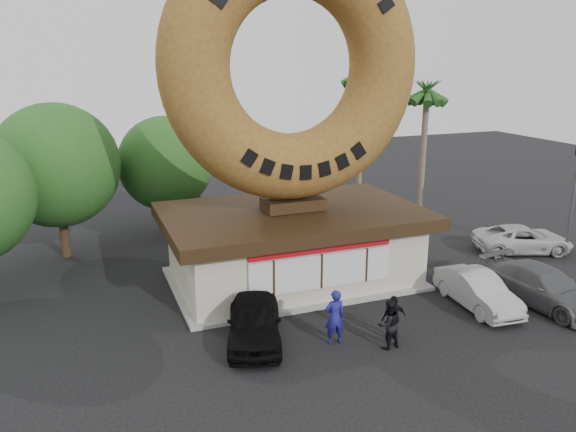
% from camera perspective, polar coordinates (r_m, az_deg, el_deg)
% --- Properties ---
extents(ground, '(90.00, 90.00, 0.00)m').
position_cam_1_polar(ground, '(20.51, 6.78, -12.45)').
color(ground, black).
rests_on(ground, ground).
extents(donut_shop, '(11.20, 7.20, 3.80)m').
position_cam_1_polar(donut_shop, '(24.81, 0.50, -2.75)').
color(donut_shop, beige).
rests_on(donut_shop, ground).
extents(giant_donut, '(11.02, 2.81, 11.02)m').
position_cam_1_polar(giant_donut, '(23.52, 0.53, 14.95)').
color(giant_donut, olive).
rests_on(giant_donut, donut_shop).
extents(tree_west, '(6.00, 6.00, 7.65)m').
position_cam_1_polar(tree_west, '(29.33, -22.46, 4.76)').
color(tree_west, '#473321').
rests_on(tree_west, ground).
extents(tree_mid, '(5.20, 5.20, 6.63)m').
position_cam_1_polar(tree_mid, '(31.73, -12.34, 5.23)').
color(tree_mid, '#473321').
rests_on(tree_mid, ground).
extents(palm_near, '(2.60, 2.60, 9.75)m').
position_cam_1_polar(palm_near, '(33.98, 7.55, 13.60)').
color(palm_near, '#726651').
rests_on(palm_near, ground).
extents(palm_far, '(2.60, 2.60, 8.75)m').
position_cam_1_polar(palm_far, '(34.58, 13.93, 11.78)').
color(palm_far, '#726651').
rests_on(palm_far, ground).
extents(street_lamp, '(2.11, 0.20, 8.00)m').
position_cam_1_polar(street_lamp, '(33.00, -8.97, 6.62)').
color(street_lamp, '#59595E').
rests_on(street_lamp, ground).
extents(traffic_signal, '(0.30, 0.38, 6.07)m').
position_cam_1_polar(traffic_signal, '(30.68, 27.20, 3.17)').
color(traffic_signal, '#59595E').
rests_on(traffic_signal, ground).
extents(person_left, '(0.76, 0.52, 2.00)m').
position_cam_1_polar(person_left, '(19.84, 4.76, -10.18)').
color(person_left, navy).
rests_on(person_left, ground).
extents(person_center, '(0.94, 0.78, 1.76)m').
position_cam_1_polar(person_center, '(19.84, 10.15, -10.77)').
color(person_center, black).
rests_on(person_center, ground).
extents(person_right, '(0.96, 0.40, 1.63)m').
position_cam_1_polar(person_right, '(20.49, 10.68, -10.09)').
color(person_right, black).
rests_on(person_right, ground).
extents(car_black, '(3.13, 4.90, 1.55)m').
position_cam_1_polar(car_black, '(20.12, -3.44, -10.47)').
color(car_black, black).
rests_on(car_black, ground).
extents(car_silver, '(1.78, 4.36, 1.41)m').
position_cam_1_polar(car_silver, '(23.84, 18.70, -7.17)').
color(car_silver, '#9B9A9F').
rests_on(car_silver, ground).
extents(car_grey, '(2.78, 5.47, 1.52)m').
position_cam_1_polar(car_grey, '(25.02, 24.49, -6.54)').
color(car_grey, '#5A5C5F').
rests_on(car_grey, ground).
extents(car_white, '(5.35, 3.71, 1.36)m').
position_cam_1_polar(car_white, '(31.23, 22.73, -2.16)').
color(car_white, silver).
rests_on(car_white, ground).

